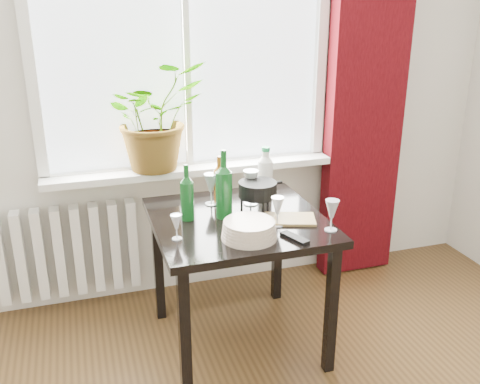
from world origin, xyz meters
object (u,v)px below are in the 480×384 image
object	(u,v)px
wineglass_front_right	(277,211)
plate_stack	(249,230)
tv_remote	(295,238)
cleaning_bottle	(265,172)
wineglass_far_right	(332,215)
cutting_board	(290,219)
wine_bottle_right	(224,184)
wineglass_front_left	(177,227)
table	(238,234)
potted_plant	(155,116)
wineglass_back_left	(211,189)
wine_bottle_left	(187,192)
fondue_pot	(258,196)
wineglass_back_center	(251,187)
radiator	(69,251)
bottle_amber	(220,179)

from	to	relation	value
wineglass_front_right	plate_stack	bearing A→B (deg)	-151.99
wineglass_front_right	tv_remote	size ratio (longest dim) A/B	0.99
cleaning_bottle	wineglass_far_right	distance (m)	0.55
cutting_board	wine_bottle_right	bearing A→B (deg)	154.95
tv_remote	wineglass_front_left	bearing A→B (deg)	141.34
wine_bottle_right	tv_remote	bearing A→B (deg)	-56.28
wine_bottle_right	tv_remote	world-z (taller)	wine_bottle_right
table	tv_remote	distance (m)	0.38
potted_plant	wine_bottle_right	bearing A→B (deg)	-67.80
wineglass_front_left	wineglass_back_left	bearing A→B (deg)	55.22
wine_bottle_left	wineglass_front_left	bearing A→B (deg)	-114.36
potted_plant	wineglass_front_right	xyz separation A→B (m)	(0.45, -0.77, -0.34)
tv_remote	wineglass_back_left	bearing A→B (deg)	94.17
wineglass_back_left	fondue_pot	distance (m)	0.26
wine_bottle_left	wineglass_far_right	bearing A→B (deg)	-28.76
potted_plant	wineglass_front_left	distance (m)	0.85
plate_stack	fondue_pot	size ratio (longest dim) A/B	1.13
cutting_board	wine_bottle_left	bearing A→B (deg)	160.66
potted_plant	fondue_pot	distance (m)	0.77
table	wineglass_back_left	xyz separation A→B (m)	(-0.08, 0.22, 0.18)
wineglass_back_center	radiator	bearing A→B (deg)	153.97
wine_bottle_right	wineglass_front_left	size ratio (longest dim) A/B	2.87
potted_plant	bottle_amber	bearing A→B (deg)	-55.41
wine_bottle_right	wine_bottle_left	bearing A→B (deg)	171.03
wineglass_front_left	plate_stack	distance (m)	0.33
table	wineglass_back_left	distance (m)	0.29
wine_bottle_right	fondue_pot	world-z (taller)	wine_bottle_right
wineglass_back_left	fondue_pot	xyz separation A→B (m)	(0.21, -0.15, -0.01)
potted_plant	wine_bottle_right	distance (m)	0.67
wineglass_front_right	wine_bottle_left	bearing A→B (deg)	151.86
plate_stack	wineglass_front_left	bearing A→B (deg)	164.60
plate_stack	tv_remote	bearing A→B (deg)	-21.43
wine_bottle_left	wineglass_front_left	distance (m)	0.25
cleaning_bottle	plate_stack	size ratio (longest dim) A/B	1.11
wineglass_front_right	wineglass_back_center	bearing A→B (deg)	95.77
plate_stack	tv_remote	distance (m)	0.21
potted_plant	tv_remote	bearing A→B (deg)	-63.16
table	wineglass_far_right	distance (m)	0.50
bottle_amber	radiator	bearing A→B (deg)	153.47
plate_stack	bottle_amber	bearing A→B (deg)	91.16
radiator	table	world-z (taller)	table
table	radiator	bearing A→B (deg)	143.46
tv_remote	cutting_board	world-z (taller)	tv_remote
wineglass_front_left	cutting_board	distance (m)	0.59
bottle_amber	cutting_board	xyz separation A→B (m)	(0.27, -0.33, -0.13)
table	wineglass_front_right	size ratio (longest dim) A/B	5.60
radiator	bottle_amber	bearing A→B (deg)	-26.53
plate_stack	wineglass_far_right	bearing A→B (deg)	-5.11
wineglass_back_left	wineglass_back_center	bearing A→B (deg)	-16.92
cleaning_bottle	tv_remote	world-z (taller)	cleaning_bottle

